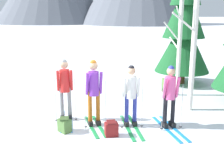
# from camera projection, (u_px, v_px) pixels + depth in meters

# --- Properties ---
(ground_plane) EXTENTS (400.00, 400.00, 0.00)m
(ground_plane) POSITION_uv_depth(u_px,v_px,m) (110.00, 122.00, 7.99)
(ground_plane) COLOR white
(skier_in_red) EXTENTS (0.61, 1.76, 1.76)m
(skier_in_red) POSITION_uv_depth(u_px,v_px,m) (65.00, 87.00, 7.98)
(skier_in_red) COLOR #1E84D1
(skier_in_red) RESTS_ON ground
(skier_in_purple) EXTENTS (0.60, 1.60, 1.81)m
(skier_in_purple) POSITION_uv_depth(u_px,v_px,m) (94.00, 90.00, 7.54)
(skier_in_purple) COLOR green
(skier_in_purple) RESTS_ON ground
(skier_in_white) EXTENTS (0.61, 1.79, 1.68)m
(skier_in_white) POSITION_uv_depth(u_px,v_px,m) (131.00, 93.00, 7.53)
(skier_in_white) COLOR green
(skier_in_white) RESTS_ON ground
(skier_in_pink) EXTENTS (0.61, 1.82, 1.68)m
(skier_in_pink) POSITION_uv_depth(u_px,v_px,m) (170.00, 94.00, 7.44)
(skier_in_pink) COLOR #1E84D1
(skier_in_pink) RESTS_ON ground
(pine_tree_mid) EXTENTS (2.30, 2.30, 5.57)m
(pine_tree_mid) POSITION_uv_depth(u_px,v_px,m) (184.00, 24.00, 11.83)
(pine_tree_mid) COLOR #51381E
(pine_tree_mid) RESTS_ON ground
(birch_tree_tall) EXTENTS (0.84, 0.69, 4.82)m
(birch_tree_tall) POSITION_uv_depth(u_px,v_px,m) (194.00, 32.00, 8.45)
(birch_tree_tall) COLOR silver
(birch_tree_tall) RESTS_ON ground
(birch_tree_slender) EXTENTS (0.68, 0.86, 3.57)m
(birch_tree_slender) POSITION_uv_depth(u_px,v_px,m) (179.00, 46.00, 10.23)
(birch_tree_slender) COLOR silver
(birch_tree_slender) RESTS_ON ground
(backpack_on_snow_front) EXTENTS (0.33, 0.28, 0.38)m
(backpack_on_snow_front) POSITION_uv_depth(u_px,v_px,m) (111.00, 129.00, 7.09)
(backpack_on_snow_front) COLOR maroon
(backpack_on_snow_front) RESTS_ON ground
(backpack_on_snow_beside) EXTENTS (0.38, 0.40, 0.38)m
(backpack_on_snow_beside) POSITION_uv_depth(u_px,v_px,m) (65.00, 125.00, 7.33)
(backpack_on_snow_beside) COLOR #4C7238
(backpack_on_snow_beside) RESTS_ON ground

